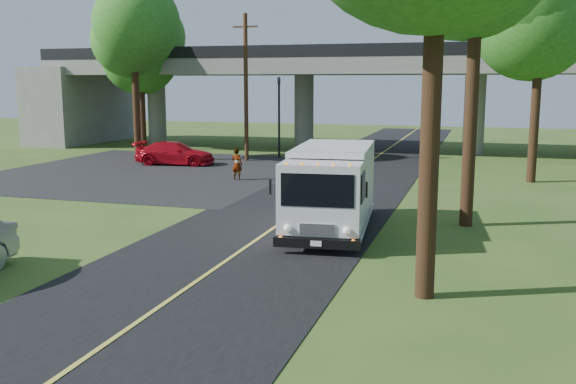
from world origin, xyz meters
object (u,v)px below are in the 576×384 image
at_px(step_van, 331,186).
at_px(pedestrian, 237,164).
at_px(traffic_signal, 279,109).
at_px(red_sedan, 175,153).
at_px(tree_left_lot, 135,31).
at_px(tree_left_far, 141,45).
at_px(utility_pole, 246,87).
at_px(tree_right_far, 547,8).

height_order(step_van, pedestrian, step_van).
height_order(traffic_signal, red_sedan, traffic_signal).
xyz_separation_m(traffic_signal, step_van, (7.92, -19.15, -1.69)).
bearing_deg(tree_left_lot, tree_left_far, 116.57).
bearing_deg(red_sedan, utility_pole, -55.46).
xyz_separation_m(traffic_signal, pedestrian, (0.84, -9.63, -2.39)).
bearing_deg(utility_pole, step_van, -61.22).
relative_size(tree_right_far, step_van, 1.60).
bearing_deg(step_van, traffic_signal, 106.70).
bearing_deg(traffic_signal, step_van, -67.53).
distance_m(tree_left_far, red_sedan, 11.28).
bearing_deg(pedestrian, tree_left_far, -33.80).
relative_size(tree_left_far, step_van, 1.44).
xyz_separation_m(utility_pole, red_sedan, (-3.42, -3.02, -3.91)).
bearing_deg(traffic_signal, red_sedan, -134.46).
bearing_deg(step_van, tree_right_far, 54.96).
distance_m(traffic_signal, red_sedan, 7.47).
xyz_separation_m(step_van, red_sedan, (-12.85, 14.14, -0.83)).
xyz_separation_m(traffic_signal, tree_left_lot, (-7.79, -4.16, 4.70)).
distance_m(utility_pole, tree_left_lot, 7.43).
xyz_separation_m(red_sedan, pedestrian, (5.77, -4.61, 0.13)).
bearing_deg(tree_right_far, utility_pole, 166.00).
bearing_deg(traffic_signal, tree_left_far, 170.35).
xyz_separation_m(step_van, pedestrian, (-7.08, 9.53, -0.70)).
relative_size(utility_pole, tree_right_far, 0.82).
bearing_deg(step_van, red_sedan, 126.49).
xyz_separation_m(utility_pole, tree_left_lot, (-6.29, -2.16, 3.31)).
distance_m(traffic_signal, utility_pole, 2.86).
distance_m(utility_pole, red_sedan, 6.01).
bearing_deg(utility_pole, tree_left_far, 157.57).
xyz_separation_m(tree_left_lot, tree_left_far, (-3.00, 6.00, -0.45)).
relative_size(step_van, pedestrian, 4.20).
xyz_separation_m(utility_pole, tree_left_far, (-9.29, 3.84, 2.86)).
height_order(utility_pole, pedestrian, utility_pole).
distance_m(tree_left_lot, step_van, 22.64).
xyz_separation_m(tree_right_far, red_sedan, (-20.13, 1.15, -7.61)).
distance_m(red_sedan, pedestrian, 7.38).
height_order(tree_left_far, pedestrian, tree_left_far).
xyz_separation_m(utility_pole, pedestrian, (2.34, -7.63, -3.78)).
height_order(utility_pole, step_van, utility_pole).
distance_m(traffic_signal, tree_left_lot, 10.01).
bearing_deg(utility_pole, tree_left_lot, -161.03).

